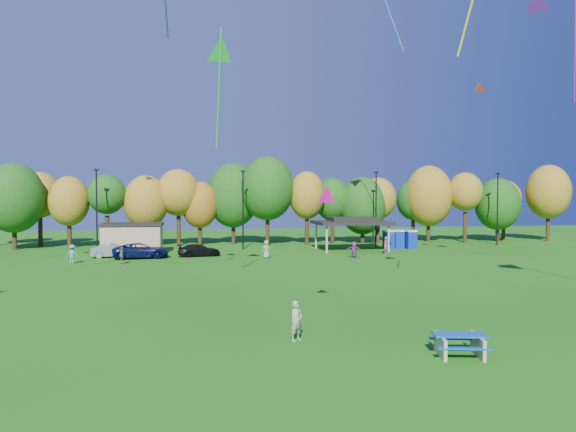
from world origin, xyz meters
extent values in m
plane|color=#19600F|center=(0.00, 0.00, 0.00)|extent=(160.00, 160.00, 0.00)
cylinder|color=black|center=(-23.75, 44.20, 1.78)|extent=(0.50, 0.50, 3.56)
ellipsoid|color=#144C0F|center=(-23.75, 44.20, 5.94)|extent=(6.62, 6.62, 8.00)
cylinder|color=black|center=(-22.13, 48.25, 1.90)|extent=(0.50, 0.50, 3.79)
ellipsoid|color=olive|center=(-22.13, 48.25, 6.32)|extent=(4.94, 4.94, 5.58)
cylinder|color=black|center=(-18.02, 45.01, 1.67)|extent=(0.50, 0.50, 3.34)
ellipsoid|color=olive|center=(-18.02, 45.01, 5.56)|extent=(4.61, 4.61, 5.88)
cylinder|color=black|center=(-13.72, 44.85, 1.91)|extent=(0.50, 0.50, 3.82)
ellipsoid|color=#144C0F|center=(-13.72, 44.85, 6.36)|extent=(4.43, 4.43, 4.73)
cylinder|color=black|center=(-9.30, 45.50, 1.63)|extent=(0.50, 0.50, 3.25)
ellipsoid|color=olive|center=(-9.30, 45.50, 5.42)|extent=(5.33, 5.33, 6.53)
cylinder|color=black|center=(-5.45, 46.07, 1.98)|extent=(0.50, 0.50, 3.96)
ellipsoid|color=olive|center=(-5.45, 46.07, 6.61)|extent=(5.31, 5.31, 5.82)
cylinder|color=black|center=(-2.85, 46.34, 1.52)|extent=(0.50, 0.50, 3.05)
ellipsoid|color=#995914|center=(-2.85, 46.34, 5.08)|extent=(4.54, 4.54, 5.87)
cylinder|color=black|center=(1.42, 47.53, 1.89)|extent=(0.50, 0.50, 3.77)
ellipsoid|color=#144C0F|center=(1.42, 47.53, 6.29)|extent=(6.69, 6.69, 8.35)
cylinder|color=black|center=(5.46, 44.54, 2.14)|extent=(0.50, 0.50, 4.28)
ellipsoid|color=#144C0F|center=(5.46, 44.54, 7.14)|extent=(6.64, 6.64, 8.01)
cylinder|color=black|center=(10.41, 44.21, 1.88)|extent=(0.50, 0.50, 3.76)
ellipsoid|color=olive|center=(10.41, 44.21, 6.27)|extent=(4.49, 4.49, 6.02)
cylinder|color=black|center=(14.29, 46.25, 1.72)|extent=(0.50, 0.50, 3.43)
ellipsoid|color=#144C0F|center=(14.29, 46.25, 5.72)|extent=(4.77, 4.77, 5.63)
cylinder|color=black|center=(18.11, 45.40, 1.48)|extent=(0.50, 0.50, 2.95)
ellipsoid|color=#144C0F|center=(18.11, 45.40, 4.92)|extent=(6.14, 6.14, 7.54)
cylinder|color=black|center=(20.39, 45.86, 1.76)|extent=(0.50, 0.50, 3.52)
ellipsoid|color=olive|center=(20.39, 45.86, 5.87)|extent=(4.78, 4.78, 5.53)
cylinder|color=black|center=(26.06, 47.51, 1.69)|extent=(0.50, 0.50, 3.39)
ellipsoid|color=#144C0F|center=(26.06, 47.51, 5.64)|extent=(4.54, 4.54, 5.46)
cylinder|color=black|center=(27.70, 46.23, 1.86)|extent=(0.50, 0.50, 3.72)
ellipsoid|color=olive|center=(27.70, 46.23, 6.20)|extent=(6.32, 6.32, 8.24)
cylinder|color=black|center=(31.99, 44.27, 2.03)|extent=(0.50, 0.50, 4.06)
ellipsoid|color=olive|center=(31.99, 44.27, 6.77)|extent=(4.50, 4.50, 5.13)
cylinder|color=black|center=(37.07, 44.81, 1.53)|extent=(0.50, 0.50, 3.05)
ellipsoid|color=#144C0F|center=(37.07, 44.81, 5.09)|extent=(5.97, 5.97, 7.05)
cylinder|color=black|center=(38.98, 46.35, 1.78)|extent=(0.50, 0.50, 3.55)
ellipsoid|color=olive|center=(38.98, 46.35, 5.92)|extent=(4.60, 4.60, 4.99)
cylinder|color=black|center=(44.51, 44.51, 2.03)|extent=(0.50, 0.50, 4.07)
ellipsoid|color=olive|center=(44.51, 44.51, 6.78)|extent=(5.83, 5.83, 7.42)
cylinder|color=black|center=(-14.00, 40.00, 4.50)|extent=(0.16, 0.16, 9.00)
cube|color=black|center=(-14.00, 40.00, 9.00)|extent=(0.50, 0.25, 0.18)
cylinder|color=black|center=(2.00, 40.00, 4.50)|extent=(0.16, 0.16, 9.00)
cube|color=black|center=(2.00, 40.00, 9.00)|extent=(0.50, 0.25, 0.18)
cylinder|color=black|center=(18.00, 40.00, 4.50)|extent=(0.16, 0.16, 9.00)
cube|color=black|center=(18.00, 40.00, 9.00)|extent=(0.50, 0.25, 0.18)
cylinder|color=black|center=(34.00, 40.00, 4.50)|extent=(0.16, 0.16, 9.00)
cube|color=black|center=(34.00, 40.00, 9.00)|extent=(0.50, 0.25, 0.18)
cube|color=tan|center=(-10.00, 38.00, 1.50)|extent=(6.00, 4.00, 3.00)
cube|color=black|center=(-10.00, 38.00, 3.12)|extent=(6.30, 4.30, 0.25)
cylinder|color=tan|center=(10.50, 34.50, 1.50)|extent=(0.24, 0.24, 3.00)
cylinder|color=tan|center=(17.50, 34.50, 1.50)|extent=(0.24, 0.24, 3.00)
cylinder|color=tan|center=(10.50, 39.50, 1.50)|extent=(0.24, 0.24, 3.00)
cylinder|color=tan|center=(17.50, 39.50, 1.50)|extent=(0.24, 0.24, 3.00)
cube|color=black|center=(14.00, 37.00, 3.15)|extent=(8.20, 6.20, 0.35)
cube|color=black|center=(14.00, 37.00, 3.55)|extent=(5.00, 3.50, 0.45)
cube|color=#0C2BA2|center=(18.73, 37.72, 1.00)|extent=(1.10, 1.10, 2.00)
cube|color=silver|center=(18.73, 37.72, 2.09)|extent=(1.15, 1.15, 0.18)
cube|color=#0C2BA2|center=(20.03, 37.97, 1.00)|extent=(1.10, 1.10, 2.00)
cube|color=silver|center=(20.03, 37.97, 2.09)|extent=(1.15, 1.15, 0.18)
cube|color=#0C2BA2|center=(21.33, 37.32, 1.00)|extent=(1.10, 1.10, 2.00)
cube|color=silver|center=(21.33, 37.32, 2.09)|extent=(1.15, 1.15, 0.18)
cube|color=tan|center=(5.78, -1.03, 0.38)|extent=(0.47, 1.54, 0.77)
cube|color=tan|center=(7.13, -1.34, 0.38)|extent=(0.47, 1.54, 0.77)
cube|color=#124FA4|center=(6.46, -1.18, 0.80)|extent=(2.05, 1.21, 0.06)
cube|color=#124FA4|center=(6.31, -1.83, 0.47)|extent=(1.93, 0.69, 0.05)
cube|color=#124FA4|center=(6.60, -0.54, 0.47)|extent=(1.93, 0.69, 0.05)
imported|color=tan|center=(0.84, 1.88, 0.83)|extent=(0.72, 0.67, 1.66)
imported|color=gray|center=(-11.45, 34.30, 0.69)|extent=(4.26, 1.74, 1.37)
imported|color=#0B1547|center=(-8.64, 33.10, 0.75)|extent=(5.63, 3.04, 1.50)
imported|color=black|center=(-3.02, 33.88, 0.62)|extent=(4.51, 2.38, 1.25)
imported|color=#833887|center=(12.03, 29.67, 0.83)|extent=(1.49, 1.36, 1.65)
imported|color=#A64E73|center=(16.41, 32.59, 0.93)|extent=(0.77, 0.81, 1.86)
imported|color=teal|center=(-14.27, 29.75, 0.86)|extent=(1.21, 0.83, 1.72)
imported|color=#676D43|center=(-9.84, 28.68, 0.78)|extent=(0.64, 0.99, 1.57)
imported|color=#88A470|center=(3.49, 30.95, 0.88)|extent=(0.99, 0.78, 1.77)
cylinder|color=purple|center=(21.93, 12.17, 16.37)|extent=(1.91, 2.22, 7.55)
cylinder|color=#2875FF|center=(13.63, 24.13, 21.50)|extent=(2.10, 0.63, 5.67)
cone|color=red|center=(21.15, 22.70, 15.70)|extent=(1.45, 1.64, 1.36)
cylinder|color=#D5FF1A|center=(10.17, 4.79, 15.46)|extent=(0.67, 1.74, 4.73)
cone|color=#DE0C8B|center=(2.83, 4.70, 6.18)|extent=(1.13, 1.40, 1.26)
cone|color=green|center=(-1.71, 13.86, 15.39)|extent=(2.02, 2.55, 2.43)
cylinder|color=green|center=(-1.89, 11.77, 12.24)|extent=(0.32, 2.49, 6.61)
camera|label=1|loc=(-3.19, -18.79, 5.91)|focal=32.00mm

